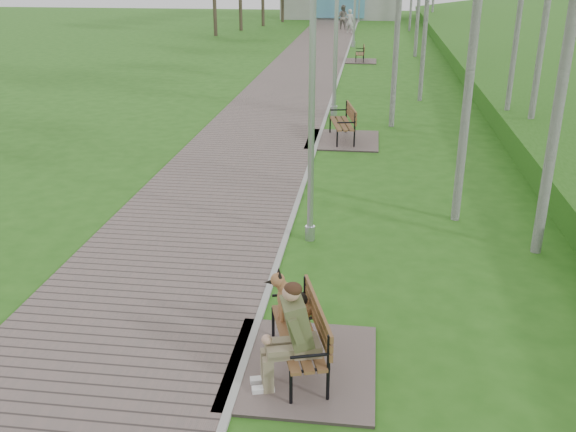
# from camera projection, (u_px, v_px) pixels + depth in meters

# --- Properties ---
(ground) EXTENTS (120.00, 120.00, 0.00)m
(ground) POSITION_uv_depth(u_px,v_px,m) (246.00, 358.00, 8.18)
(ground) COLOR #265916
(ground) RESTS_ON ground
(walkway) EXTENTS (3.50, 67.00, 0.04)m
(walkway) POSITION_uv_depth(u_px,v_px,m) (300.00, 74.00, 28.16)
(walkway) COLOR #675953
(walkway) RESTS_ON ground
(kerb) EXTENTS (0.10, 67.00, 0.05)m
(kerb) POSITION_uv_depth(u_px,v_px,m) (340.00, 75.00, 27.95)
(kerb) COLOR #999993
(kerb) RESTS_ON ground
(bench_main) EXTENTS (1.83, 2.03, 1.59)m
(bench_main) POSITION_uv_depth(u_px,v_px,m) (294.00, 339.00, 7.78)
(bench_main) COLOR #675953
(bench_main) RESTS_ON ground
(bench_second) EXTENTS (1.98, 2.20, 1.21)m
(bench_second) POSITION_uv_depth(u_px,v_px,m) (342.00, 133.00, 17.85)
(bench_second) COLOR #675953
(bench_second) RESTS_ON ground
(bench_third) EXTENTS (1.58, 1.75, 0.97)m
(bench_third) POSITION_uv_depth(u_px,v_px,m) (360.00, 58.00, 31.69)
(bench_third) COLOR #675953
(bench_third) RESTS_ON ground
(lamp_post_near) EXTENTS (0.18, 0.18, 4.62)m
(lamp_post_near) POSITION_uv_depth(u_px,v_px,m) (312.00, 123.00, 10.81)
(lamp_post_near) COLOR #A5A7AD
(lamp_post_near) RESTS_ON ground
(lamp_post_second) EXTENTS (0.21, 0.21, 5.41)m
(lamp_post_second) POSITION_uv_depth(u_px,v_px,m) (336.00, 35.00, 19.87)
(lamp_post_second) COLOR #A5A7AD
(lamp_post_second) RESTS_ON ground
(pedestrian_near) EXTENTS (0.65, 0.49, 1.60)m
(pedestrian_near) POSITION_uv_depth(u_px,v_px,m) (350.00, 21.00, 43.44)
(pedestrian_near) COLOR beige
(pedestrian_near) RESTS_ON ground
(pedestrian_far) EXTENTS (0.97, 0.85, 1.69)m
(pedestrian_far) POSITION_uv_depth(u_px,v_px,m) (343.00, 17.00, 45.82)
(pedestrian_far) COLOR gray
(pedestrian_far) RESTS_ON ground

